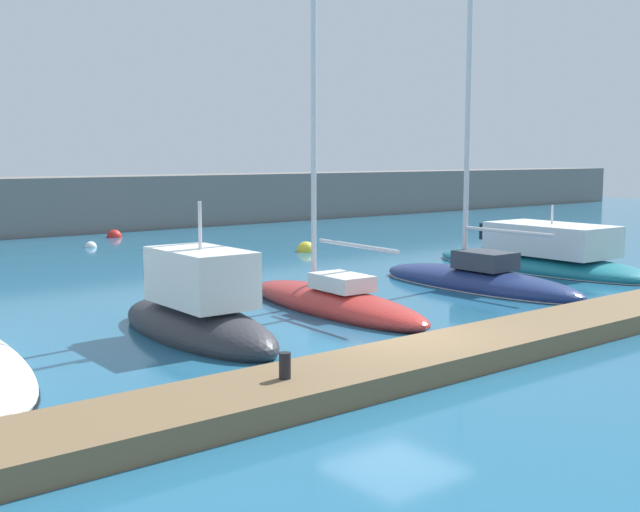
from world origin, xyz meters
name	(u,v)px	position (x,y,z in m)	size (l,w,h in m)	color
ground_plane	(396,354)	(0.00, 0.00, 0.00)	(120.00, 120.00, 0.00)	#236084
dock_pier	(441,355)	(0.00, -1.26, 0.21)	(30.84, 1.96, 0.43)	brown
motorboat_charcoal_third	(197,314)	(-2.40, 3.95, 0.52)	(2.20, 6.07, 3.52)	#2D2D33
sailboat_red_fourth	(333,298)	(2.01, 4.40, 0.33)	(2.39, 7.42, 12.73)	#B72D28
sailboat_navy_fifth	(478,277)	(7.87, 4.38, 0.33)	(2.34, 7.72, 14.97)	navy
motorboat_teal_sixth	(542,258)	(12.85, 5.56, 0.42)	(3.48, 9.50, 2.68)	#19707F
mooring_buoy_red	(114,237)	(5.84, 26.04, 0.00)	(0.76, 0.76, 0.76)	red
mooring_buoy_white	(91,247)	(3.10, 22.58, 0.00)	(0.53, 0.53, 0.53)	white
mooring_buoy_yellow	(306,251)	(9.63, 15.23, 0.00)	(0.85, 0.85, 0.85)	yellow
dock_bollard	(285,366)	(-3.81, -1.26, 0.65)	(0.20, 0.20, 0.44)	black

